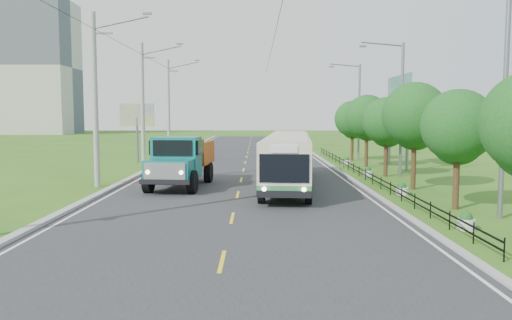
{
  "coord_description": "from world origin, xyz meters",
  "views": [
    {
      "loc": [
        0.98,
        -19.83,
        4.13
      ],
      "look_at": [
        0.96,
        5.26,
        1.9
      ],
      "focal_mm": 35.0,
      "sensor_mm": 36.0,
      "label": 1
    }
  ],
  "objects_px": {
    "pole_far": "(169,107)",
    "tree_fourth": "(387,124)",
    "planter_far": "(347,161)",
    "tree_fifth": "(367,119)",
    "streetlight_near": "(501,96)",
    "pole_mid": "(143,104)",
    "billboard_left": "(137,119)",
    "pole_near": "(96,99)",
    "planter_mid": "(368,172)",
    "tree_second": "(458,130)",
    "tree_back": "(353,121)",
    "streetlight_mid": "(399,104)",
    "billboard_right": "(399,100)",
    "planter_front": "(466,222)",
    "dump_truck": "(181,158)",
    "planter_near": "(402,189)",
    "tree_third": "(415,118)",
    "bus": "(288,156)",
    "streetlight_far": "(357,108)"
  },
  "relations": [
    {
      "from": "tree_fourth",
      "to": "streetlight_mid",
      "type": "height_order",
      "value": "streetlight_mid"
    },
    {
      "from": "dump_truck",
      "to": "tree_third",
      "type": "bearing_deg",
      "value": 1.97
    },
    {
      "from": "tree_fifth",
      "to": "billboard_right",
      "type": "height_order",
      "value": "billboard_right"
    },
    {
      "from": "pole_far",
      "to": "billboard_left",
      "type": "bearing_deg",
      "value": -97.83
    },
    {
      "from": "tree_fifth",
      "to": "tree_back",
      "type": "xyz_separation_m",
      "value": [
        -0.0,
        6.0,
        -0.2
      ]
    },
    {
      "from": "planter_far",
      "to": "streetlight_far",
      "type": "bearing_deg",
      "value": 71.2
    },
    {
      "from": "streetlight_far",
      "to": "planter_far",
      "type": "height_order",
      "value": "streetlight_far"
    },
    {
      "from": "tree_second",
      "to": "tree_back",
      "type": "xyz_separation_m",
      "value": [
        0.0,
        24.0,
        0.13
      ]
    },
    {
      "from": "pole_far",
      "to": "planter_front",
      "type": "relative_size",
      "value": 14.93
    },
    {
      "from": "planter_front",
      "to": "dump_truck",
      "type": "distance_m",
      "value": 16.28
    },
    {
      "from": "planter_near",
      "to": "billboard_left",
      "type": "xyz_separation_m",
      "value": [
        -18.1,
        18.0,
        3.58
      ]
    },
    {
      "from": "tree_third",
      "to": "planter_front",
      "type": "height_order",
      "value": "tree_third"
    },
    {
      "from": "dump_truck",
      "to": "planter_near",
      "type": "bearing_deg",
      "value": -8.36
    },
    {
      "from": "tree_second",
      "to": "tree_back",
      "type": "distance_m",
      "value": 24.0
    },
    {
      "from": "streetlight_near",
      "to": "tree_third",
      "type": "bearing_deg",
      "value": 95.51
    },
    {
      "from": "streetlight_near",
      "to": "tree_fifth",
      "type": "bearing_deg",
      "value": 92.23
    },
    {
      "from": "streetlight_far",
      "to": "planter_far",
      "type": "xyz_separation_m",
      "value": [
        -2.04,
        -6.0,
        -4.62
      ]
    },
    {
      "from": "streetlight_mid",
      "to": "billboard_right",
      "type": "bearing_deg",
      "value": 74.56
    },
    {
      "from": "tree_fourth",
      "to": "streetlight_near",
      "type": "bearing_deg",
      "value": -86.82
    },
    {
      "from": "pole_far",
      "to": "planter_near",
      "type": "relative_size",
      "value": 14.93
    },
    {
      "from": "billboard_left",
      "to": "dump_truck",
      "type": "bearing_deg",
      "value": -67.92
    },
    {
      "from": "pole_near",
      "to": "billboard_left",
      "type": "relative_size",
      "value": 1.92
    },
    {
      "from": "pole_near",
      "to": "pole_mid",
      "type": "xyz_separation_m",
      "value": [
        0.0,
        12.0,
        0.0
      ]
    },
    {
      "from": "streetlight_mid",
      "to": "billboard_left",
      "type": "distance_m",
      "value": 22.51
    },
    {
      "from": "pole_far",
      "to": "planter_far",
      "type": "relative_size",
      "value": 14.93
    },
    {
      "from": "pole_near",
      "to": "tree_third",
      "type": "bearing_deg",
      "value": -2.71
    },
    {
      "from": "tree_second",
      "to": "planter_far",
      "type": "relative_size",
      "value": 7.91
    },
    {
      "from": "tree_back",
      "to": "planter_near",
      "type": "relative_size",
      "value": 8.21
    },
    {
      "from": "tree_third",
      "to": "tree_fourth",
      "type": "bearing_deg",
      "value": 90.0
    },
    {
      "from": "tree_fifth",
      "to": "streetlight_near",
      "type": "xyz_separation_m",
      "value": [
        0.79,
        -20.14,
        1.05
      ]
    },
    {
      "from": "planter_far",
      "to": "tree_fourth",
      "type": "bearing_deg",
      "value": -80.92
    },
    {
      "from": "streetlight_far",
      "to": "streetlight_mid",
      "type": "bearing_deg",
      "value": -90.0
    },
    {
      "from": "pole_near",
      "to": "planter_mid",
      "type": "xyz_separation_m",
      "value": [
        16.86,
        5.0,
        -4.81
      ]
    },
    {
      "from": "planter_front",
      "to": "dump_truck",
      "type": "bearing_deg",
      "value": 137.64
    },
    {
      "from": "tree_fourth",
      "to": "planter_far",
      "type": "relative_size",
      "value": 8.06
    },
    {
      "from": "pole_far",
      "to": "tree_fourth",
      "type": "bearing_deg",
      "value": -46.15
    },
    {
      "from": "pole_mid",
      "to": "billboard_right",
      "type": "height_order",
      "value": "pole_mid"
    },
    {
      "from": "pole_near",
      "to": "planter_mid",
      "type": "bearing_deg",
      "value": 16.52
    },
    {
      "from": "pole_mid",
      "to": "planter_front",
      "type": "bearing_deg",
      "value": -53.75
    },
    {
      "from": "pole_near",
      "to": "pole_far",
      "type": "bearing_deg",
      "value": 90.0
    },
    {
      "from": "pole_mid",
      "to": "billboard_left",
      "type": "bearing_deg",
      "value": 112.42
    },
    {
      "from": "tree_second",
      "to": "dump_truck",
      "type": "height_order",
      "value": "tree_second"
    },
    {
      "from": "tree_back",
      "to": "planter_mid",
      "type": "relative_size",
      "value": 8.21
    },
    {
      "from": "billboard_right",
      "to": "billboard_left",
      "type": "bearing_deg",
      "value": 169.6
    },
    {
      "from": "pole_far",
      "to": "tree_fourth",
      "type": "distance_m",
      "value": 26.2
    },
    {
      "from": "tree_third",
      "to": "billboard_left",
      "type": "xyz_separation_m",
      "value": [
        -19.36,
        15.86,
        -0.12
      ]
    },
    {
      "from": "bus",
      "to": "tree_second",
      "type": "bearing_deg",
      "value": -41.39
    },
    {
      "from": "pole_near",
      "to": "streetlight_near",
      "type": "bearing_deg",
      "value": -25.46
    },
    {
      "from": "planter_far",
      "to": "billboard_right",
      "type": "bearing_deg",
      "value": -28.39
    },
    {
      "from": "tree_fourth",
      "to": "planter_mid",
      "type": "xyz_separation_m",
      "value": [
        -1.26,
        -0.14,
        -3.3
      ]
    }
  ]
}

